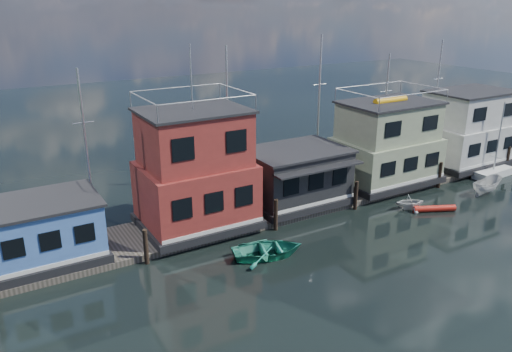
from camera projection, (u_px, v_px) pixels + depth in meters
ground at (422, 276)px, 28.19m from camera, size 160.00×160.00×0.00m
dock at (300, 202)px, 37.88m from camera, size 48.00×5.00×0.40m
houseboat_blue at (44, 231)px, 28.63m from camera, size 6.40×4.90×3.66m
houseboat_red at (195, 172)px, 32.52m from camera, size 7.40×5.90×11.86m
houseboat_dark at (296, 176)px, 36.88m from camera, size 7.40×6.10×4.06m
houseboat_green at (387, 144)px, 40.80m from camera, size 8.40×5.90×7.03m
houseboat_white at (467, 129)px, 45.57m from camera, size 8.40×5.90×6.66m
pilings at (320, 204)px, 35.14m from camera, size 42.28×0.28×2.20m
background_masts at (307, 111)px, 43.23m from camera, size 36.40×0.16×12.00m
dinghy_white at (410, 202)px, 36.90m from camera, size 2.75×2.56×1.17m
red_kayak at (434, 209)px, 36.62m from camera, size 3.04×1.74×0.46m
day_sailer at (493, 172)px, 43.85m from camera, size 4.25×1.59×6.62m
dinghy_teal at (268, 250)px, 30.15m from camera, size 5.02×4.15×0.90m
motorboat at (486, 186)px, 39.88m from camera, size 3.50×1.62×1.31m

